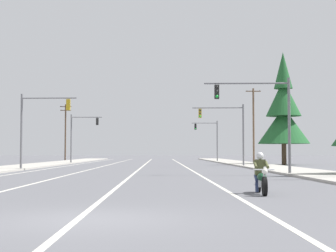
% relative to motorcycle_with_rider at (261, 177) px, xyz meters
% --- Properties ---
extents(ground_plane, '(400.00, 400.00, 0.00)m').
position_rel_motorcycle_with_rider_xyz_m(ground_plane, '(-5.06, -6.66, -0.59)').
color(ground_plane, '#5B5B60').
extents(lane_stripe_center, '(0.16, 100.00, 0.01)m').
position_rel_motorcycle_with_rider_xyz_m(lane_stripe_center, '(-5.31, 38.34, -0.58)').
color(lane_stripe_center, beige).
rests_on(lane_stripe_center, ground).
extents(lane_stripe_left, '(0.16, 100.00, 0.01)m').
position_rel_motorcycle_with_rider_xyz_m(lane_stripe_left, '(-9.38, 38.34, -0.58)').
color(lane_stripe_left, beige).
rests_on(lane_stripe_left, ground).
extents(lane_stripe_right, '(0.16, 100.00, 0.01)m').
position_rel_motorcycle_with_rider_xyz_m(lane_stripe_right, '(-1.01, 38.34, -0.58)').
color(lane_stripe_right, beige).
rests_on(lane_stripe_right, ground).
extents(lane_stripe_far_left, '(0.16, 100.00, 0.01)m').
position_rel_motorcycle_with_rider_xyz_m(lane_stripe_far_left, '(-13.27, 38.34, -0.58)').
color(lane_stripe_far_left, beige).
rests_on(lane_stripe_far_left, ground).
extents(sidewalk_kerb_right, '(4.40, 110.00, 0.14)m').
position_rel_motorcycle_with_rider_xyz_m(sidewalk_kerb_right, '(6.48, 33.34, -0.52)').
color(sidewalk_kerb_right, '#ADA89E').
rests_on(sidewalk_kerb_right, ground).
extents(sidewalk_kerb_left, '(4.40, 110.00, 0.14)m').
position_rel_motorcycle_with_rider_xyz_m(sidewalk_kerb_left, '(-16.59, 33.34, -0.52)').
color(sidewalk_kerb_left, '#ADA89E').
rests_on(sidewalk_kerb_left, ground).
extents(motorcycle_with_rider, '(0.70, 2.19, 1.46)m').
position_rel_motorcycle_with_rider_xyz_m(motorcycle_with_rider, '(0.00, 0.00, 0.00)').
color(motorcycle_with_rider, black).
rests_on(motorcycle_with_rider, ground).
extents(traffic_signal_near_right, '(5.48, 0.41, 6.20)m').
position_rel_motorcycle_with_rider_xyz_m(traffic_signal_near_right, '(3.09, 14.56, 3.55)').
color(traffic_signal_near_right, slate).
rests_on(traffic_signal_near_right, ground).
extents(traffic_signal_near_left, '(4.59, 0.46, 6.20)m').
position_rel_motorcycle_with_rider_xyz_m(traffic_signal_near_left, '(-13.53, 23.89, 3.49)').
color(traffic_signal_near_left, slate).
rests_on(traffic_signal_near_left, ground).
extents(traffic_signal_mid_right, '(5.11, 0.49, 6.20)m').
position_rel_motorcycle_with_rider_xyz_m(traffic_signal_mid_right, '(3.24, 32.75, 3.53)').
color(traffic_signal_mid_right, slate).
rests_on(traffic_signal_mid_right, ground).
extents(traffic_signal_mid_left, '(3.95, 0.37, 6.20)m').
position_rel_motorcycle_with_rider_xyz_m(traffic_signal_mid_left, '(-13.65, 46.81, 3.45)').
color(traffic_signal_mid_left, slate).
rests_on(traffic_signal_mid_left, ground).
extents(traffic_signal_far_right, '(3.98, 0.43, 6.20)m').
position_rel_motorcycle_with_rider_xyz_m(traffic_signal_far_right, '(4.02, 59.71, 3.45)').
color(traffic_signal_far_right, slate).
rests_on(traffic_signal_far_right, ground).
extents(utility_pole_right_far, '(2.12, 0.26, 10.34)m').
position_rel_motorcycle_with_rider_xyz_m(utility_pole_right_far, '(9.46, 53.18, 4.79)').
color(utility_pole_right_far, brown).
rests_on(utility_pole_right_far, ground).
extents(utility_pole_left_far, '(1.98, 0.26, 9.84)m').
position_rel_motorcycle_with_rider_xyz_m(utility_pole_left_far, '(-20.19, 72.36, 4.67)').
color(utility_pole_left_far, '#4C3828').
rests_on(utility_pole_left_far, ground).
extents(conifer_tree_right_verge_far, '(5.89, 5.89, 12.97)m').
position_rel_motorcycle_with_rider_xyz_m(conifer_tree_right_verge_far, '(10.61, 40.50, 5.36)').
color(conifer_tree_right_verge_far, '#4C3828').
rests_on(conifer_tree_right_verge_far, ground).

